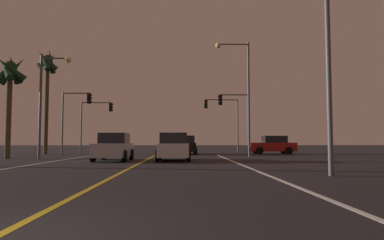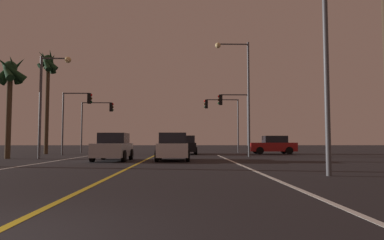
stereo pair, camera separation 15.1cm
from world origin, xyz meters
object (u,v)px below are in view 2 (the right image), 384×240
at_px(palm_tree_left_far, 48,71).
at_px(street_lamp_right_far, 241,84).
at_px(car_oncoming, 113,147).
at_px(traffic_light_far_right, 222,113).
at_px(street_lamp_right_near, 314,23).
at_px(palm_tree_left_mid, 10,76).
at_px(car_ahead_far, 186,145).
at_px(car_crossing_side, 273,145).
at_px(traffic_light_far_left, 97,115).
at_px(car_lead_same_lane, 173,147).
at_px(street_lamp_left_mid, 48,92).
at_px(traffic_light_near_left, 77,109).
at_px(traffic_light_near_right, 233,110).

bearing_deg(palm_tree_left_far, street_lamp_right_far, -18.93).
height_order(car_oncoming, traffic_light_far_right, traffic_light_far_right).
xyz_separation_m(street_lamp_right_near, street_lamp_right_far, (-0.19, 14.57, 0.26)).
bearing_deg(palm_tree_left_mid, street_lamp_right_far, 9.12).
height_order(car_oncoming, car_ahead_far, same).
relative_size(car_crossing_side, traffic_light_far_left, 0.83).
bearing_deg(car_crossing_side, street_lamp_right_near, 79.69).
xyz_separation_m(car_lead_same_lane, traffic_light_far_left, (-8.23, 14.06, 3.06)).
bearing_deg(car_ahead_far, palm_tree_left_far, 87.48).
bearing_deg(car_crossing_side, traffic_light_far_right, -35.87).
xyz_separation_m(car_lead_same_lane, traffic_light_far_right, (4.56, 14.06, 3.31)).
height_order(street_lamp_left_mid, palm_tree_left_far, palm_tree_left_far).
xyz_separation_m(car_ahead_far, traffic_light_far_left, (-9.05, 3.66, 3.06)).
relative_size(car_lead_same_lane, traffic_light_far_left, 0.83).
distance_m(car_oncoming, traffic_light_far_left, 15.09).
relative_size(traffic_light_near_left, traffic_light_far_right, 0.97).
bearing_deg(traffic_light_near_right, car_oncoming, 44.60).
xyz_separation_m(street_lamp_right_near, street_lamp_left_mid, (-14.00, 11.98, -0.78)).
distance_m(traffic_light_near_left, traffic_light_far_right, 14.29).
distance_m(car_oncoming, traffic_light_far_right, 16.63).
bearing_deg(palm_tree_left_mid, palm_tree_left_far, 95.40).
distance_m(car_crossing_side, street_lamp_right_near, 21.20).
distance_m(traffic_light_far_right, traffic_light_far_left, 12.79).
height_order(traffic_light_far_right, street_lamp_right_far, street_lamp_right_far).
xyz_separation_m(traffic_light_near_left, street_lamp_left_mid, (-0.08, -6.10, 0.59)).
bearing_deg(traffic_light_near_right, palm_tree_left_mid, 20.62).
relative_size(car_lead_same_lane, street_lamp_right_far, 0.48).
bearing_deg(traffic_light_far_left, street_lamp_right_near, -60.17).
height_order(car_oncoming, traffic_light_far_left, traffic_light_far_left).
bearing_deg(traffic_light_far_right, traffic_light_near_left, 22.63).
xyz_separation_m(traffic_light_near_left, palm_tree_left_far, (-3.52, 2.41, 3.79)).
relative_size(car_crossing_side, street_lamp_right_near, 0.50).
bearing_deg(traffic_light_far_right, palm_tree_left_mid, 36.22).
xyz_separation_m(car_lead_same_lane, street_lamp_right_far, (5.09, 5.05, 4.79)).
relative_size(car_crossing_side, traffic_light_near_right, 0.81).
distance_m(traffic_light_near_left, palm_tree_left_far, 5.71).
distance_m(traffic_light_far_right, palm_tree_left_mid, 19.77).
distance_m(street_lamp_left_mid, street_lamp_right_far, 14.09).
xyz_separation_m(traffic_light_near_left, street_lamp_right_far, (13.73, -3.51, 1.63)).
distance_m(car_lead_same_lane, street_lamp_right_near, 11.80).
bearing_deg(palm_tree_left_mid, traffic_light_near_right, 20.62).
bearing_deg(street_lamp_left_mid, street_lamp_right_near, -40.55).
height_order(traffic_light_near_left, palm_tree_left_far, palm_tree_left_far).
height_order(street_lamp_right_near, palm_tree_left_mid, street_lamp_right_near).
xyz_separation_m(traffic_light_far_left, palm_tree_left_far, (-3.92, -3.09, 3.89)).
distance_m(traffic_light_far_left, street_lamp_left_mid, 11.63).
xyz_separation_m(traffic_light_far_right, street_lamp_left_mid, (-13.27, -11.60, 0.44)).
distance_m(street_lamp_right_near, palm_tree_left_far, 27.01).
bearing_deg(car_lead_same_lane, street_lamp_left_mid, 74.25).
height_order(traffic_light_far_right, palm_tree_left_mid, palm_tree_left_mid).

